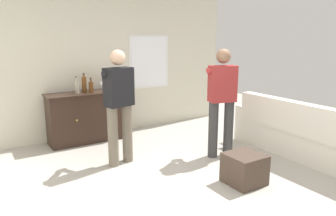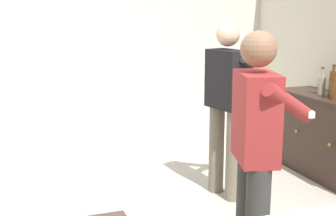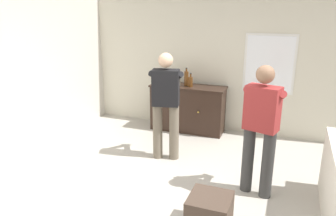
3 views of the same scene
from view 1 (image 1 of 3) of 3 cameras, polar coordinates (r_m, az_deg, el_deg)
ground at (r=4.44m, az=3.52°, el=-12.45°), size 10.40×10.40×0.00m
wall_back_with_window at (r=6.40m, az=-10.21°, el=8.14°), size 5.20×0.15×2.80m
couch at (r=5.44m, az=22.79°, el=-4.79°), size 0.57×2.60×0.90m
sideboard_cabinet at (r=6.02m, az=-13.69°, el=-1.49°), size 1.43×0.49×0.89m
bottle_wine_green at (r=5.84m, az=-15.57°, el=3.50°), size 0.08×0.08×0.30m
bottle_liquor_amber at (r=5.89m, az=-13.25°, el=3.60°), size 0.08×0.08×0.26m
bottle_spirits_clear at (r=5.91m, az=-14.40°, el=4.00°), size 0.08×0.08×0.34m
ottoman at (r=4.39m, az=13.16°, el=-10.27°), size 0.45×0.45×0.39m
person_standing_left at (r=4.76m, az=-8.58°, el=1.07°), size 0.54×0.51×1.68m
person_standing_right at (r=5.08m, az=9.33°, el=1.78°), size 0.54×0.52×1.68m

